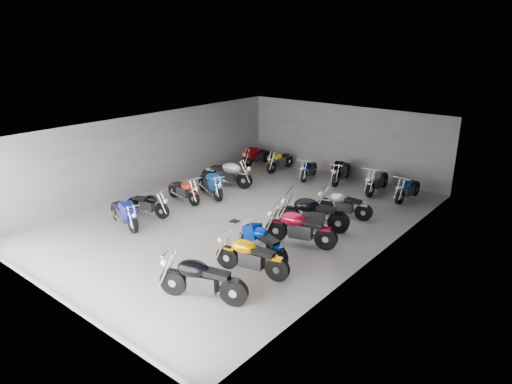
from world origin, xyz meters
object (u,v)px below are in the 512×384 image
(motorcycle_left_b, at_px, (124,213))
(motorcycle_back_f, at_px, (408,189))
(motorcycle_right_d, at_px, (300,228))
(motorcycle_left_e, at_px, (210,184))
(motorcycle_right_a, at_px, (202,279))
(motorcycle_back_d, at_px, (341,171))
(motorcycle_left_d, at_px, (184,190))
(motorcycle_right_c, at_px, (262,242))
(motorcycle_right_b, at_px, (251,256))
(motorcycle_back_a, at_px, (257,156))
(motorcycle_back_c, at_px, (309,169))
(motorcycle_left_f, at_px, (227,174))
(motorcycle_back_b, at_px, (280,161))
(motorcycle_left_c, at_px, (148,204))
(drain_grate, at_px, (235,221))
(motorcycle_right_f, at_px, (344,204))
(motorcycle_right_e, at_px, (313,213))
(motorcycle_back_e, at_px, (377,181))

(motorcycle_left_b, relative_size, motorcycle_back_f, 1.05)
(motorcycle_right_d, bearing_deg, motorcycle_left_e, 58.18)
(motorcycle_left_e, relative_size, motorcycle_right_a, 0.92)
(motorcycle_back_d, bearing_deg, motorcycle_left_d, 49.19)
(motorcycle_right_c, relative_size, motorcycle_right_d, 0.89)
(motorcycle_left_b, distance_m, motorcycle_right_b, 5.41)
(motorcycle_left_d, bearing_deg, motorcycle_right_d, 92.72)
(motorcycle_back_a, xyz_separation_m, motorcycle_back_c, (3.25, -0.27, -0.04))
(motorcycle_right_d, bearing_deg, motorcycle_back_f, -25.58)
(motorcycle_left_f, bearing_deg, motorcycle_back_b, 158.54)
(motorcycle_left_f, distance_m, motorcycle_right_d, 6.33)
(motorcycle_left_b, xyz_separation_m, motorcycle_right_a, (5.30, -1.52, 0.06))
(motorcycle_left_b, distance_m, motorcycle_right_d, 5.99)
(motorcycle_right_a, relative_size, motorcycle_back_f, 1.13)
(motorcycle_left_c, bearing_deg, drain_grate, 105.83)
(motorcycle_left_b, xyz_separation_m, motorcycle_left_e, (0.05, 4.09, 0.02))
(motorcycle_right_f, relative_size, motorcycle_back_a, 0.98)
(motorcycle_left_f, bearing_deg, motorcycle_left_d, -16.96)
(motorcycle_right_f, height_order, motorcycle_back_c, motorcycle_right_f)
(drain_grate, relative_size, motorcycle_left_b, 0.16)
(motorcycle_left_c, xyz_separation_m, motorcycle_right_f, (5.50, 4.33, 0.04))
(motorcycle_back_c, bearing_deg, motorcycle_back_a, -17.63)
(motorcycle_left_b, bearing_deg, motorcycle_right_f, 148.50)
(motorcycle_right_c, height_order, motorcycle_back_b, motorcycle_right_c)
(motorcycle_left_c, xyz_separation_m, motorcycle_left_f, (-0.09, 4.30, 0.12))
(drain_grate, xyz_separation_m, motorcycle_right_b, (2.81, -2.47, 0.52))
(motorcycle_left_b, bearing_deg, motorcycle_left_e, -167.75)
(motorcycle_left_f, height_order, motorcycle_right_c, motorcycle_left_f)
(drain_grate, xyz_separation_m, motorcycle_left_c, (-2.77, -1.57, 0.44))
(motorcycle_left_e, height_order, motorcycle_right_e, motorcycle_right_e)
(motorcycle_right_a, height_order, motorcycle_right_d, same)
(motorcycle_left_c, relative_size, motorcycle_back_c, 1.01)
(motorcycle_left_f, xyz_separation_m, motorcycle_right_e, (5.33, -1.58, 0.00))
(motorcycle_right_d, height_order, motorcycle_back_f, motorcycle_right_d)
(motorcycle_back_e, relative_size, motorcycle_back_f, 1.10)
(drain_grate, xyz_separation_m, motorcycle_right_e, (2.48, 1.15, 0.57))
(motorcycle_right_a, distance_m, motorcycle_right_c, 2.72)
(motorcycle_left_d, xyz_separation_m, motorcycle_left_e, (0.32, 1.14, 0.05))
(motorcycle_left_d, bearing_deg, motorcycle_left_c, 9.56)
(motorcycle_left_d, height_order, motorcycle_right_c, motorcycle_right_c)
(motorcycle_left_e, height_order, motorcycle_right_f, motorcycle_left_e)
(motorcycle_left_d, bearing_deg, motorcycle_back_e, 143.70)
(motorcycle_left_e, distance_m, motorcycle_back_b, 4.72)
(motorcycle_left_b, bearing_deg, motorcycle_right_d, 128.51)
(motorcycle_right_c, height_order, motorcycle_back_d, motorcycle_back_d)
(motorcycle_left_d, bearing_deg, motorcycle_right_f, 120.36)
(motorcycle_back_f, bearing_deg, motorcycle_right_a, 87.65)
(motorcycle_left_d, relative_size, motorcycle_back_e, 0.90)
(motorcycle_right_a, bearing_deg, drain_grate, 10.58)
(motorcycle_back_a, height_order, motorcycle_back_d, motorcycle_back_d)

